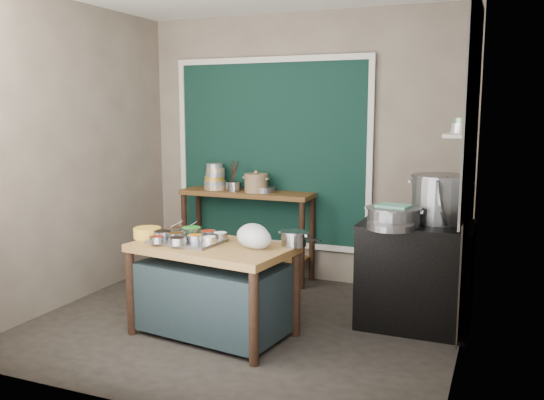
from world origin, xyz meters
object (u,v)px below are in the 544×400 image
at_px(condiment_tray, 187,241).
at_px(saucepan, 294,239).
at_px(yellow_basin, 147,233).
at_px(utensil_cup, 234,186).
at_px(stove_block, 415,276).
at_px(back_counter, 247,235).
at_px(steamer, 394,216).
at_px(prep_table, 213,290).
at_px(stock_pot, 441,199).
at_px(ceramic_crock, 256,184).

relative_size(condiment_tray, saucepan, 2.58).
bearing_deg(condiment_tray, saucepan, 14.43).
relative_size(yellow_basin, utensil_cup, 1.38).
xyz_separation_m(yellow_basin, utensil_cup, (0.05, 1.55, 0.21)).
bearing_deg(stove_block, utensil_cup, 161.12).
distance_m(back_counter, saucepan, 1.76).
bearing_deg(steamer, back_counter, 152.57).
height_order(prep_table, utensil_cup, utensil_cup).
relative_size(utensil_cup, steamer, 0.36).
relative_size(prep_table, steamer, 2.75).
xyz_separation_m(stove_block, condiment_tray, (-1.69, -0.87, 0.34)).
bearing_deg(utensil_cup, stock_pot, -14.96).
bearing_deg(back_counter, yellow_basin, -96.57).
distance_m(yellow_basin, ceramic_crock, 1.60).
bearing_deg(stove_block, ceramic_crock, 158.52).
relative_size(prep_table, saucepan, 5.88).
distance_m(saucepan, ceramic_crock, 1.65).
bearing_deg(stove_block, prep_table, -149.64).
relative_size(prep_table, stove_block, 1.39).
height_order(back_counter, saucepan, back_counter).
bearing_deg(yellow_basin, stock_pot, 23.11).
distance_m(stove_block, condiment_tray, 1.93).
distance_m(ceramic_crock, steamer, 1.83).
distance_m(prep_table, stove_block, 1.70).
height_order(prep_table, back_counter, back_counter).
relative_size(back_counter, steamer, 3.19).
xyz_separation_m(condiment_tray, steamer, (1.52, 0.70, 0.19)).
bearing_deg(yellow_basin, stove_block, 22.21).
distance_m(condiment_tray, saucepan, 0.87).
distance_m(prep_table, condiment_tray, 0.45).
relative_size(condiment_tray, steamer, 1.20).
relative_size(condiment_tray, ceramic_crock, 2.09).
height_order(saucepan, steamer, steamer).
bearing_deg(back_counter, ceramic_crock, -14.06).
bearing_deg(ceramic_crock, stove_block, -21.48).
distance_m(saucepan, stock_pot, 1.30).
bearing_deg(saucepan, ceramic_crock, 134.50).
xyz_separation_m(condiment_tray, saucepan, (0.84, 0.22, 0.05)).
distance_m(back_counter, yellow_basin, 1.62).
height_order(condiment_tray, saucepan, saucepan).
height_order(yellow_basin, utensil_cup, utensil_cup).
bearing_deg(yellow_basin, back_counter, 83.43).
distance_m(utensil_cup, steamer, 2.06).
height_order(stove_block, yellow_basin, stove_block).
height_order(yellow_basin, stock_pot, stock_pot).
xyz_separation_m(back_counter, ceramic_crock, (0.12, -0.03, 0.56)).
distance_m(prep_table, ceramic_crock, 1.72).
relative_size(back_counter, condiment_tray, 2.65).
bearing_deg(saucepan, back_counter, 137.28).
distance_m(prep_table, utensil_cup, 1.77).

